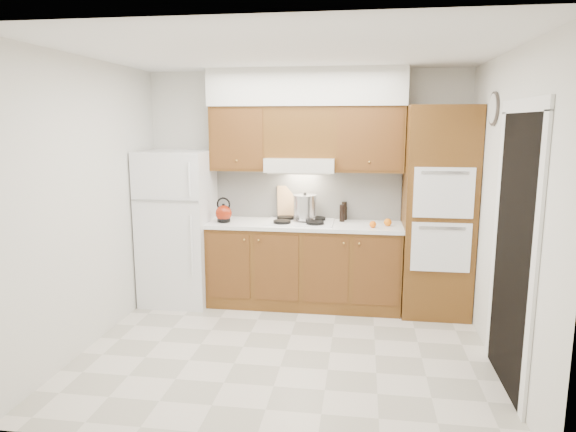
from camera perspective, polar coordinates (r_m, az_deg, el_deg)
The scene contains 26 objects.
floor at distance 4.81m, azimuth -0.21°, elevation -14.61°, with size 3.60×3.60×0.00m, color beige.
ceiling at distance 4.39m, azimuth -0.24°, elevation 17.82°, with size 3.60×3.60×0.00m, color white.
wall_back at distance 5.89m, azimuth 1.92°, elevation 3.25°, with size 3.60×0.02×2.60m, color silver.
wall_left at distance 5.01m, azimuth -21.06°, elevation 1.29°, with size 0.02×3.00×2.60m, color silver.
wall_right at distance 4.52m, azimuth 22.96°, elevation 0.25°, with size 0.02×3.00×2.60m, color silver.
fridge at distance 5.94m, azimuth -12.10°, elevation -1.23°, with size 0.75×0.72×1.72m, color white.
base_cabinets at distance 5.77m, azimuth 1.79°, elevation -5.54°, with size 2.11×0.60×0.90m, color brown.
countertop at distance 5.65m, azimuth 1.81°, elevation -0.98°, with size 2.13×0.62×0.04m, color white.
backsplash at distance 5.88m, azimuth 2.15°, elevation 2.45°, with size 2.11×0.03×0.56m, color white.
oven_cabinet at distance 5.62m, azimuth 16.29°, elevation 0.43°, with size 0.70×0.65×2.20m, color brown.
upper_cab_left at distance 5.81m, azimuth -5.33°, elevation 8.55°, with size 0.63×0.33×0.70m, color brown.
upper_cab_right at distance 5.65m, azimuth 9.08°, elevation 8.42°, with size 0.73×0.33×0.70m, color brown.
range_hood at distance 5.64m, azimuth 1.43°, elevation 5.74°, with size 0.75×0.45×0.15m, color silver.
upper_cab_over_hood at distance 5.69m, azimuth 1.52°, elevation 9.31°, with size 0.75×0.33×0.55m, color brown.
soffit at distance 5.68m, azimuth 2.05°, elevation 14.10°, with size 2.13×0.36×0.40m, color silver.
cooktop at distance 5.67m, azimuth 1.33°, elevation -0.66°, with size 0.74×0.50×0.01m, color white.
doorway at distance 4.24m, azimuth 23.74°, elevation -3.90°, with size 0.02×0.90×2.10m, color black.
wall_clock at distance 4.99m, azimuth 21.89°, elevation 11.01°, with size 0.30×0.30×0.02m, color #3F3833.
kettle at distance 5.71m, azimuth -7.16°, elevation 0.30°, with size 0.18×0.18×0.18m, color maroon.
cutting_board at distance 5.89m, azimuth 0.10°, elevation 1.67°, with size 0.26×0.02×0.35m, color tan.
stock_pot at distance 5.67m, azimuth 1.89°, elevation 0.95°, with size 0.25×0.25×0.26m, color silver.
condiment_a at distance 5.85m, azimuth 6.27°, elevation 0.59°, with size 0.06×0.06×0.21m, color black.
condiment_b at distance 5.73m, azimuth 6.03°, elevation 0.32°, with size 0.06×0.06×0.19m, color black.
condiment_c at distance 5.83m, azimuth 6.32°, elevation 0.28°, with size 0.05×0.05×0.15m, color black.
orange_near at distance 5.45m, azimuth 9.41°, elevation -0.93°, with size 0.07×0.07×0.07m, color orange.
orange_far at distance 5.56m, azimuth 11.03°, elevation -0.70°, with size 0.08×0.08×0.08m, color orange.
Camera 1 is at (0.64, -4.31, 2.03)m, focal length 32.00 mm.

